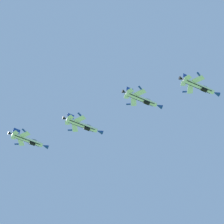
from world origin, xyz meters
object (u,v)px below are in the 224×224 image
fighter_jet_lead (199,86)px  fighter_jet_left_wing (142,99)px  fighter_jet_right_wing (83,125)px  fighter_jet_left_outer (28,140)px

fighter_jet_lead → fighter_jet_left_wing: 20.72m
fighter_jet_lead → fighter_jet_right_wing: bearing=-137.5°
fighter_jet_left_wing → fighter_jet_right_wing: 23.89m
fighter_jet_right_wing → fighter_jet_left_outer: fighter_jet_left_outer is taller
fighter_jet_left_outer → fighter_jet_right_wing: bearing=45.3°
fighter_jet_lead → fighter_jet_right_wing: fighter_jet_right_wing is taller
fighter_jet_left_outer → fighter_jet_left_wing: bearing=42.1°
fighter_jet_left_wing → fighter_jet_left_outer: size_ratio=1.00×
fighter_jet_left_outer → fighter_jet_lead: bearing=43.4°
fighter_jet_right_wing → fighter_jet_left_outer: size_ratio=1.00×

